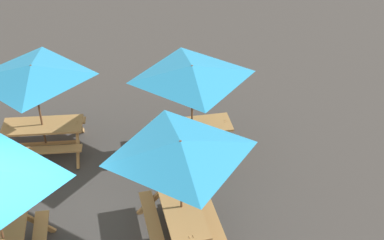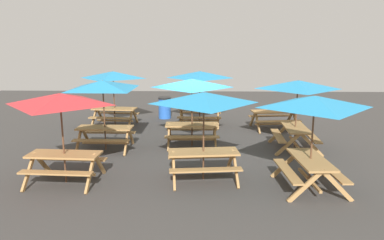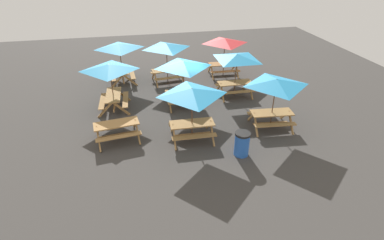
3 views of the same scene
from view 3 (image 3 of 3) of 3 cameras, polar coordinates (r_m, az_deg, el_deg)
name	(u,v)px [view 3 (image 3 of 3)]	position (r m, az deg, el deg)	size (l,w,h in m)	color
ground_plane	(181,102)	(15.52, -2.04, 3.43)	(28.36, 28.36, 0.00)	#3D3A38
picnic_table_0	(192,96)	(11.59, 0.00, 4.65)	(2.06, 2.06, 2.34)	#A87A44
picnic_table_1	(119,49)	(17.77, -13.65, 13.03)	(2.12, 2.12, 2.34)	#A87A44
picnic_table_2	(183,68)	(14.44, -1.64, 9.94)	(2.05, 2.05, 2.34)	#A87A44
picnic_table_3	(237,60)	(15.66, 8.52, 11.25)	(2.83, 2.83, 2.34)	#A87A44
picnic_table_4	(117,127)	(12.64, -14.13, -1.37)	(1.96, 1.73, 0.81)	#A87A44
picnic_table_5	(225,44)	(18.39, 6.25, 14.26)	(2.10, 2.10, 2.34)	#A87A44
picnic_table_6	(110,71)	(14.58, -15.41, 9.06)	(2.07, 2.07, 2.34)	#A87A44
picnic_table_7	(276,86)	(12.90, 15.69, 6.23)	(2.18, 2.18, 2.34)	#A87A44
picnic_table_8	(166,49)	(17.37, -4.89, 13.37)	(2.22, 2.22, 2.34)	#A87A44
trash_bin_blue	(242,144)	(11.55, 9.48, -4.48)	(0.59, 0.59, 0.98)	blue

